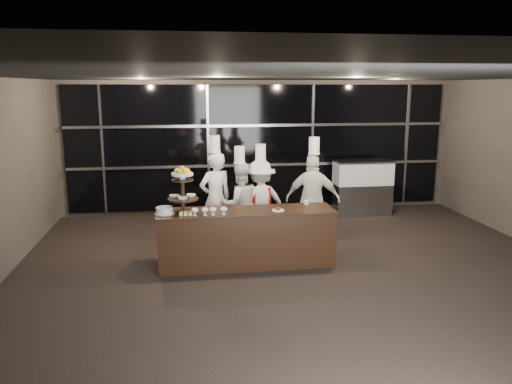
{
  "coord_description": "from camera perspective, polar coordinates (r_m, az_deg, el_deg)",
  "views": [
    {
      "loc": [
        -1.74,
        -6.28,
        2.87
      ],
      "look_at": [
        -0.58,
        1.71,
        1.15
      ],
      "focal_mm": 35.0,
      "sensor_mm": 36.0,
      "label": 1
    }
  ],
  "objects": [
    {
      "name": "compotes",
      "position": [
        7.71,
        -5.39,
        -2.05
      ],
      "size": [
        0.55,
        0.11,
        0.12
      ],
      "color": "silver",
      "rests_on": "buffet_counter"
    },
    {
      "name": "chef_cup",
      "position": [
        8.41,
        5.78,
        -1.2
      ],
      "size": [
        0.08,
        0.08,
        0.07
      ],
      "primitive_type": "cylinder",
      "color": "white",
      "rests_on": "buffet_counter"
    },
    {
      "name": "pastry_squares",
      "position": [
        7.77,
        -8.03,
        -2.43
      ],
      "size": [
        0.2,
        0.13,
        0.05
      ],
      "color": "#F4E777",
      "rests_on": "buffet_counter"
    },
    {
      "name": "window_wall",
      "position": [
        11.43,
        0.56,
        5.16
      ],
      "size": [
        8.6,
        0.1,
        2.8
      ],
      "color": "black",
      "rests_on": "ground"
    },
    {
      "name": "room",
      "position": [
        6.65,
        7.08,
        0.05
      ],
      "size": [
        10.0,
        10.0,
        10.0
      ],
      "color": "black",
      "rests_on": "ground"
    },
    {
      "name": "chef_d",
      "position": [
        9.16,
        6.52,
        -0.74
      ],
      "size": [
        1.06,
        0.7,
        1.98
      ],
      "color": "white",
      "rests_on": "ground"
    },
    {
      "name": "buffet_counter",
      "position": [
        8.11,
        -1.1,
        -5.21
      ],
      "size": [
        2.84,
        0.74,
        0.92
      ],
      "color": "black",
      "rests_on": "ground"
    },
    {
      "name": "layer_cake",
      "position": [
        7.88,
        -10.44,
        -2.11
      ],
      "size": [
        0.3,
        0.3,
        0.11
      ],
      "color": "white",
      "rests_on": "buffet_counter"
    },
    {
      "name": "small_plate",
      "position": [
        7.97,
        2.54,
        -2.04
      ],
      "size": [
        0.2,
        0.2,
        0.05
      ],
      "color": "white",
      "rests_on": "buffet_counter"
    },
    {
      "name": "chef_b",
      "position": [
        9.06,
        -1.86,
        -1.33
      ],
      "size": [
        0.83,
        0.71,
        1.82
      ],
      "color": "white",
      "rests_on": "ground"
    },
    {
      "name": "display_case",
      "position": [
        11.5,
        12.06,
        0.82
      ],
      "size": [
        1.28,
        0.56,
        1.24
      ],
      "color": "#A5A5AA",
      "rests_on": "ground"
    },
    {
      "name": "display_stand",
      "position": [
        7.84,
        -8.4,
        0.64
      ],
      "size": [
        0.48,
        0.48,
        0.74
      ],
      "color": "black",
      "rests_on": "buffet_counter"
    },
    {
      "name": "chef_c",
      "position": [
        9.21,
        0.52,
        -1.06
      ],
      "size": [
        1.1,
        0.79,
        1.84
      ],
      "color": "silver",
      "rests_on": "ground"
    },
    {
      "name": "chef_a",
      "position": [
        9.11,
        -4.64,
        -0.62
      ],
      "size": [
        0.73,
        0.62,
        2.01
      ],
      "color": "white",
      "rests_on": "ground"
    }
  ]
}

